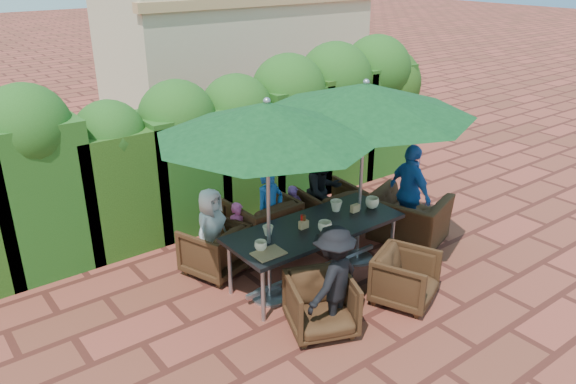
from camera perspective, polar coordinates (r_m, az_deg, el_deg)
ground at (r=7.31m, az=1.71°, el=-8.58°), size 80.00×80.00×0.00m
dining_table at (r=6.96m, az=2.77°, el=-3.98°), size 2.27×0.90×0.75m
umbrella_left at (r=5.97m, az=-2.14°, el=7.28°), size 2.46×2.46×2.46m
umbrella_right at (r=6.94m, az=7.87°, el=9.33°), size 2.68×2.68×2.46m
chair_far_left at (r=7.30m, az=-7.46°, el=-5.54°), size 0.88×0.86×0.73m
chair_far_mid at (r=7.77m, az=-2.64°, el=-3.00°), size 0.85×0.80×0.85m
chair_far_right at (r=8.21m, az=4.14°, el=-1.66°), size 0.85×0.81×0.82m
chair_near_left at (r=6.20m, az=3.39°, el=-11.08°), size 0.89×0.86×0.71m
chair_near_right at (r=6.81m, az=11.86°, el=-8.31°), size 0.87×0.85×0.69m
chair_end_right at (r=8.20m, az=12.11°, el=-1.85°), size 0.97×1.20×0.91m
adult_far_left at (r=7.29m, az=-7.79°, el=-3.84°), size 0.64×0.53×1.12m
adult_far_mid at (r=7.59m, az=-1.84°, el=-2.02°), size 0.49×0.42×1.24m
adult_far_right at (r=8.13m, az=3.61°, el=0.04°), size 0.64×0.39×1.32m
adult_near_left at (r=6.08m, az=4.62°, el=-8.91°), size 0.87×0.57×1.25m
adult_end_right at (r=8.13m, az=12.29°, el=-0.10°), size 0.56×0.89×1.42m
child_left at (r=7.50m, az=-5.03°, el=-4.10°), size 0.34×0.30×0.84m
child_right at (r=8.04m, az=0.57°, el=-2.14°), size 0.33×0.29×0.82m
pedestrian_a at (r=10.95m, az=-6.23°, el=6.94°), size 1.54×0.59×1.63m
pedestrian_b at (r=11.54m, az=-1.60°, el=8.57°), size 1.06×0.90×1.89m
pedestrian_c at (r=11.92m, az=1.39°, el=8.45°), size 1.06×1.11×1.65m
cup_a at (r=6.34m, az=-2.79°, el=-5.47°), size 0.14×0.14×0.11m
cup_b at (r=6.67m, az=-2.04°, el=-3.93°), size 0.13×0.13×0.12m
cup_c at (r=6.75m, az=3.77°, el=-3.54°), size 0.17×0.17×0.14m
cup_d at (r=7.30m, az=4.91°, el=-1.40°), size 0.16×0.16×0.15m
cup_e at (r=7.45m, az=8.54°, el=-1.08°), size 0.18×0.18×0.14m
ketchup_bottle at (r=6.83m, az=1.46°, el=-2.98°), size 0.04×0.04×0.17m
sauce_bottle at (r=6.83m, az=1.64°, el=-3.01°), size 0.04×0.04×0.17m
serving_tray at (r=6.29m, az=-1.98°, el=-6.25°), size 0.35×0.25×0.02m
number_block_left at (r=6.83m, az=1.60°, el=-3.33°), size 0.12×0.06×0.10m
number_block_right at (r=7.31m, az=6.83°, el=-1.65°), size 0.12×0.06×0.10m
hedge_wall at (r=8.53m, az=-8.01°, el=5.92°), size 9.10×1.60×2.53m
building at (r=14.13m, az=-5.20°, el=13.93°), size 6.20×3.08×3.20m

